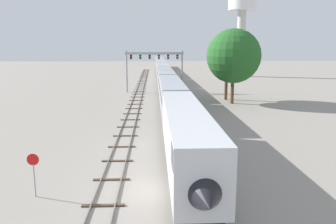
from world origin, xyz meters
The scene contains 9 objects.
ground_plane centered at (0.00, 0.00, 0.00)m, with size 400.00×400.00×0.00m, color gray.
track_main centered at (2.00, 60.00, 0.07)m, with size 2.60×200.00×0.16m.
track_near centered at (-3.50, 40.00, 0.07)m, with size 2.60×160.00×0.16m.
passenger_train centered at (2.00, 68.19, 2.61)m, with size 3.04×148.81×4.80m.
signal_gantry centered at (-0.25, 49.22, 6.35)m, with size 12.10×0.49×8.64m.
water_tower centered at (27.21, 86.02, 20.70)m, with size 8.76×8.76×26.93m.
stop_sign centered at (-8.00, -0.52, 1.87)m, with size 0.76×0.08×2.88m.
trackside_tree_left centered at (12.60, 38.61, 8.71)m, with size 5.87×5.87×11.70m.
trackside_tree_mid centered at (12.72, 34.27, 7.89)m, with size 8.92×8.92×12.36m.
Camera 1 is at (-0.40, -20.80, 9.45)m, focal length 35.79 mm.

